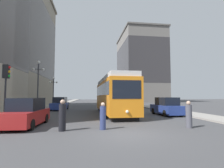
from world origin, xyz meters
The scene contains 15 objects.
ground_plane centered at (0.00, 0.00, 0.00)m, with size 200.00×200.00×0.00m, color #424244.
sidewalk_left centered at (-8.63, 40.00, 0.07)m, with size 2.67×120.00×0.15m, color gray.
sidewalk_right centered at (8.63, 40.00, 0.07)m, with size 2.67×120.00×0.15m, color gray.
streetcar centered at (0.67, 10.14, 2.10)m, with size 2.93×12.76×3.89m.
transit_bus centered at (3.54, 24.40, 1.95)m, with size 3.02×12.07×3.45m.
parked_car_left_near centered at (-6.00, 16.85, 0.84)m, with size 2.04×4.69×1.82m.
parked_car_left_mid centered at (-6.00, 3.23, 0.84)m, with size 2.03×4.74×1.82m.
parked_car_right_far centered at (6.00, 8.36, 0.84)m, with size 2.01×4.44×1.82m.
pedestrian_crossing_near centered at (-3.46, 1.30, 0.82)m, with size 0.39×0.39×1.75m.
pedestrian_crossing_far centered at (-1.17, 1.41, 0.73)m, with size 0.35×0.35×1.58m.
pedestrian_on_sidewalk centered at (4.13, 1.25, 0.77)m, with size 0.37×0.37×1.65m.
traffic_light_near_left centered at (-7.68, 4.03, 3.21)m, with size 0.47×0.36×3.98m.
lamp_post_left_near centered at (-7.90, 12.59, 4.04)m, with size 1.41×0.36×5.98m.
lamp_post_left_far centered at (-7.90, 21.78, 3.50)m, with size 1.41×0.36×5.06m.
building_right_corner centered at (16.63, 52.98, 12.70)m, with size 13.92×22.13×24.67m.
Camera 1 is at (-2.03, -8.91, 1.94)m, focal length 28.12 mm.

